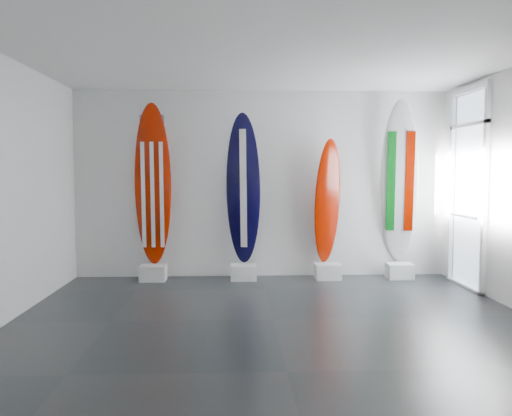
{
  "coord_description": "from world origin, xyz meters",
  "views": [
    {
      "loc": [
        -0.44,
        -5.74,
        1.69
      ],
      "look_at": [
        -0.14,
        1.4,
        1.19
      ],
      "focal_mm": 35.71,
      "sensor_mm": 36.0,
      "label": 1
    }
  ],
  "objects_px": {
    "surfboard_swiss": "(327,201)",
    "surfboard_italy": "(399,182)",
    "surfboard_usa": "(153,185)",
    "surfboard_navy": "(243,189)"
  },
  "relations": [
    {
      "from": "surfboard_swiss",
      "to": "surfboard_italy",
      "type": "bearing_deg",
      "value": -19.67
    },
    {
      "from": "surfboard_usa",
      "to": "surfboard_swiss",
      "type": "relative_size",
      "value": 1.27
    },
    {
      "from": "surfboard_swiss",
      "to": "surfboard_italy",
      "type": "height_order",
      "value": "surfboard_italy"
    },
    {
      "from": "surfboard_italy",
      "to": "surfboard_usa",
      "type": "bearing_deg",
      "value": -165.54
    },
    {
      "from": "surfboard_navy",
      "to": "surfboard_usa",
      "type": "bearing_deg",
      "value": -171.29
    },
    {
      "from": "surfboard_usa",
      "to": "surfboard_italy",
      "type": "bearing_deg",
      "value": 1.31
    },
    {
      "from": "surfboard_italy",
      "to": "surfboard_swiss",
      "type": "bearing_deg",
      "value": -165.54
    },
    {
      "from": "surfboard_navy",
      "to": "surfboard_swiss",
      "type": "distance_m",
      "value": 1.35
    },
    {
      "from": "surfboard_swiss",
      "to": "surfboard_italy",
      "type": "relative_size",
      "value": 0.76
    },
    {
      "from": "surfboard_usa",
      "to": "surfboard_navy",
      "type": "bearing_deg",
      "value": 1.31
    }
  ]
}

